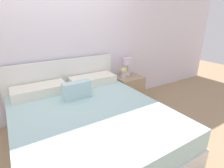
{
  "coord_description": "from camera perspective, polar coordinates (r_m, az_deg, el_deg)",
  "views": [
    {
      "loc": [
        -0.77,
        -2.84,
        1.61
      ],
      "look_at": [
        0.62,
        -0.58,
        0.6
      ],
      "focal_mm": 28.0,
      "sensor_mm": 36.0,
      "label": 1
    }
  ],
  "objects": [
    {
      "name": "ground_plane",
      "position": [
        3.36,
        -14.59,
        -8.66
      ],
      "size": [
        12.0,
        12.0,
        0.0
      ],
      "primitive_type": "plane",
      "color": "tan"
    },
    {
      "name": "wall_back",
      "position": [
        3.03,
        -17.28,
        13.96
      ],
      "size": [
        8.0,
        0.06,
        2.6
      ],
      "color": "white",
      "rests_on": "ground_plane"
    },
    {
      "name": "bed",
      "position": [
        2.41,
        -7.79,
        -12.77
      ],
      "size": [
        1.86,
        2.12,
        0.97
      ],
      "color": "white",
      "rests_on": "ground_plane"
    },
    {
      "name": "nightstand",
      "position": [
        3.58,
        5.47,
        -1.59
      ],
      "size": [
        0.52,
        0.42,
        0.51
      ],
      "color": "tan",
      "rests_on": "ground_plane"
    },
    {
      "name": "table_lamp",
      "position": [
        3.49,
        5.2,
        6.94
      ],
      "size": [
        0.19,
        0.19,
        0.37
      ],
      "color": "white",
      "rests_on": "nightstand"
    },
    {
      "name": "flower_vase",
      "position": [
        3.36,
        3.89,
        3.79
      ],
      "size": [
        0.11,
        0.11,
        0.21
      ],
      "color": "silver",
      "rests_on": "nightstand"
    }
  ]
}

